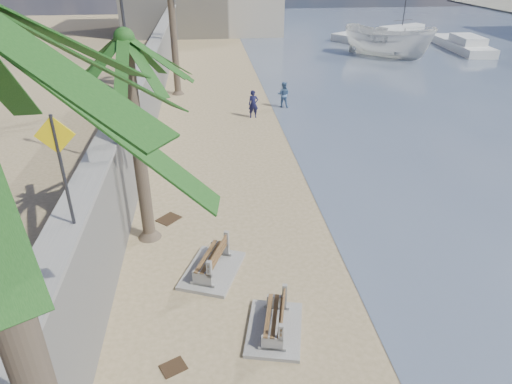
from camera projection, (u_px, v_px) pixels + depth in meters
ground_plane at (311, 377)px, 10.54m from camera, size 140.00×140.00×0.00m
seawall at (152, 85)px, 26.77m from camera, size 0.45×70.00×3.50m
wall_cap at (149, 54)px, 25.93m from camera, size 0.80×70.00×0.12m
bench_near at (275, 320)px, 11.66m from camera, size 1.79×2.27×0.84m
bench_far at (212, 261)px, 13.81m from camera, size 2.18×2.58×0.91m
palm_mid at (124, 41)px, 12.67m from camera, size 5.00×5.00×7.49m
pedestrian_sign at (60, 156)px, 8.95m from camera, size 0.78×0.07×2.40m
streetlight at (122, 12)px, 17.47m from camera, size 0.28×0.28×5.12m
person_a at (253, 102)px, 26.55m from camera, size 0.70×0.50×1.85m
person_b at (283, 93)px, 28.37m from camera, size 1.02×0.91×1.76m
boat_cruiser at (388, 40)px, 41.57m from camera, size 4.69×4.69×3.85m
yacht_near at (461, 46)px, 45.38m from camera, size 3.49×9.95×1.50m
yacht_far at (374, 42)px, 47.05m from camera, size 7.44×9.57×1.50m
sailboat_west at (402, 27)px, 56.31m from camera, size 6.34×3.84×9.77m
debris_b at (173, 367)px, 10.78m from camera, size 0.71×0.66×0.03m
debris_c at (169, 219)px, 16.74m from camera, size 1.00×1.01×0.03m
debris_d at (194, 280)px, 13.65m from camera, size 0.63×0.66×0.03m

